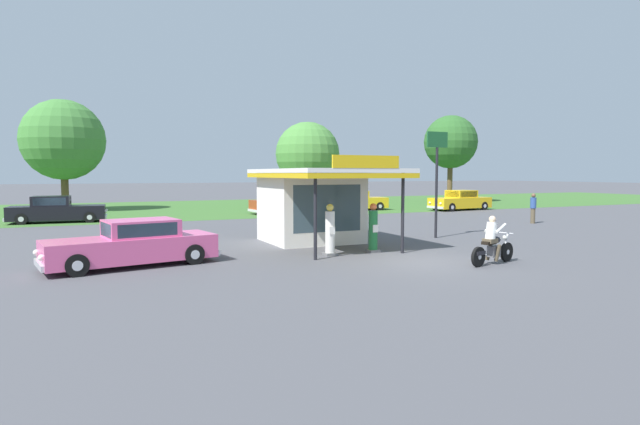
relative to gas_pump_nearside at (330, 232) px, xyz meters
name	(u,v)px	position (x,y,z in m)	size (l,w,h in m)	color
ground_plane	(419,261)	(2.19, -2.35, -0.84)	(300.00, 300.00, 0.00)	#4C4C51
grass_verge_strip	(214,207)	(2.19, 27.65, -0.84)	(120.00, 24.00, 0.01)	#3D6B2D
service_station_kiosk	(314,200)	(0.89, 3.46, 0.95)	(4.42, 6.82, 3.56)	silver
gas_pump_nearside	(330,232)	(0.00, 0.00, 0.00)	(0.44, 0.44, 1.86)	slate
gas_pump_offside	(373,230)	(1.79, 0.00, -0.01)	(0.44, 0.44, 1.83)	slate
motorcycle_with_rider	(492,244)	(4.00, -3.82, -0.19)	(2.23, 0.83, 1.58)	black
featured_classic_sedan	(133,245)	(-6.60, 0.71, -0.17)	(5.52, 2.69, 1.47)	#E55993
parked_car_back_row_centre_right	(57,211)	(-9.51, 18.05, -0.13)	(5.58, 2.27, 1.60)	black
parked_car_second_row_spare	(284,203)	(5.37, 18.83, -0.10)	(5.20, 2.33, 1.64)	#993819
parked_car_back_row_left	(356,201)	(11.81, 19.61, -0.14)	(5.22, 2.22, 1.56)	gold
parked_car_back_row_far_left	(460,201)	(19.55, 16.27, -0.13)	(5.47, 2.32, 1.60)	gold
bystander_standing_back_lot	(533,207)	(16.04, 5.64, 0.10)	(0.34, 0.34, 1.77)	brown
bystander_admiring_sedan	(326,204)	(6.89, 14.87, 0.02)	(0.34, 0.34, 1.65)	brown
tree_oak_far_right	(450,143)	(26.05, 25.65, 5.17)	(5.40, 5.40, 8.85)	brown
tree_oak_left	(63,140)	(-9.34, 28.19, 4.69)	(6.21, 6.21, 8.65)	brown
tree_oak_right	(309,156)	(11.11, 27.47, 3.74)	(5.92, 5.92, 7.70)	brown
roadside_pole_sign	(437,166)	(6.59, 2.50, 2.44)	(1.10, 0.12, 4.81)	black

